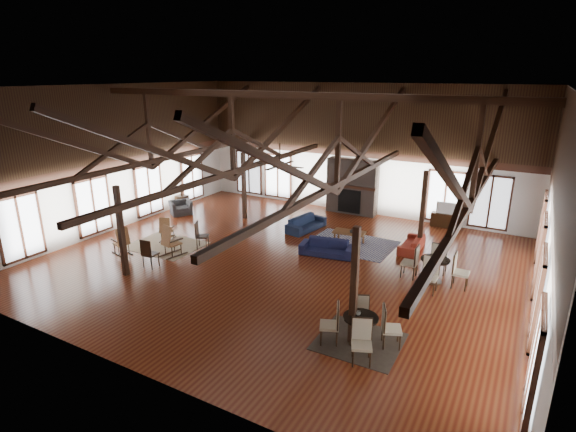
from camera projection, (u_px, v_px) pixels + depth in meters
The scene contains 31 objects.
floor at pixel (282, 261), 16.03m from camera, with size 16.00×16.00×0.00m, color #622B14.
ceiling at pixel (282, 87), 14.20m from camera, with size 16.00×14.00×0.02m, color black.
wall_back at pixel (356, 150), 20.94m from camera, with size 16.00×0.02×6.00m, color silver.
wall_front at pixel (114, 246), 9.29m from camera, with size 16.00×0.02×6.00m, color silver.
wall_left at pixel (117, 158), 18.82m from camera, with size 0.02×14.00×6.00m, color silver.
wall_right at pixel (554, 214), 11.42m from camera, with size 0.02×14.00×6.00m, color silver.
roof_truss at pixel (282, 149), 14.80m from camera, with size 15.60×14.07×3.14m.
post_grid at pixel (282, 221), 15.57m from camera, with size 8.16×7.16×3.05m.
fireplace at pixel (352, 187), 21.19m from camera, with size 2.50×0.69×2.60m.
ceiling_fan at pixel (280, 164), 13.83m from camera, with size 1.60×1.60×0.75m.
sofa_navy_front at pixel (327, 248), 16.52m from camera, with size 1.96×0.77×0.57m, color #15193C.
sofa_navy_left at pixel (306, 223), 19.15m from camera, with size 0.77×1.97×0.58m, color #16213E.
sofa_orange at pixel (412, 243), 17.00m from camera, with size 0.69×1.76×0.51m, color maroon.
coffee_table at pixel (349, 233), 17.64m from camera, with size 1.30×0.75×0.48m.
vase at pixel (352, 231), 17.48m from camera, with size 0.16×0.16×0.17m, color #B2B2B2.
armchair at pixel (181, 207), 21.30m from camera, with size 0.98×0.86×0.64m, color #333336.
side_table_lamp at pixel (182, 199), 22.15m from camera, with size 0.49×0.49×1.25m.
rocking_chair_a at pixel (166, 230), 17.84m from camera, with size 0.64×0.86×0.99m.
rocking_chair_b at pixel (170, 242), 16.33m from camera, with size 0.68×1.01×1.19m.
rocking_chair_c at pixel (122, 242), 16.50m from camera, with size 0.90×0.63×1.05m.
side_chair_a at pixel (200, 233), 17.08m from camera, with size 0.59×0.59×1.05m.
side_chair_b at pixel (148, 251), 15.30m from camera, with size 0.48×0.48×1.06m.
cafe_table_near at pixel (360, 325), 11.00m from camera, with size 2.04×2.04×1.05m.
cafe_table_far at pixel (435, 266), 14.29m from camera, with size 2.11×2.11×1.11m.
cup_near at pixel (358, 313), 11.00m from camera, with size 0.12×0.12×0.09m, color #B2B2B2.
cup_far at pixel (433, 258), 14.14m from camera, with size 0.13×0.13×0.10m, color #B2B2B2.
tv_console at pixel (446, 220), 19.55m from camera, with size 1.21×0.45×0.61m, color black.
television at pixel (447, 208), 19.37m from camera, with size 0.89×0.12×0.51m, color #B2B2B2.
rug_tan at pixel (166, 245), 17.51m from camera, with size 2.73×2.14×0.01m, color tan.
rug_navy at pixel (351, 244), 17.64m from camera, with size 3.23×2.43×0.01m, color #1A1845.
rug_dark at pixel (359, 341), 11.25m from camera, with size 2.04×1.85×0.01m, color black.
Camera 1 is at (7.35, -12.82, 6.44)m, focal length 28.00 mm.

